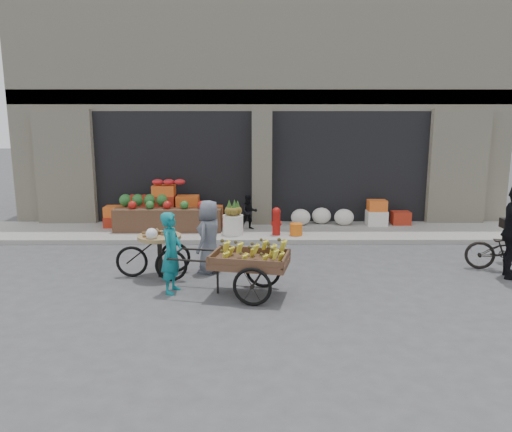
{
  "coord_description": "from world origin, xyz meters",
  "views": [
    {
      "loc": [
        -0.21,
        -8.8,
        3.09
      ],
      "look_at": [
        -0.17,
        1.1,
        1.1
      ],
      "focal_mm": 35.0,
      "sensor_mm": 36.0,
      "label": 1
    }
  ],
  "objects_px": {
    "fire_hydrant": "(276,220)",
    "vendor_grey": "(209,237)",
    "pineapple_bin": "(233,225)",
    "bicycle": "(511,250)",
    "orange_bucket": "(296,229)",
    "vendor_woman": "(171,253)",
    "tricycle_cart": "(159,249)",
    "seated_person": "(249,212)",
    "banana_cart": "(247,258)"
  },
  "relations": [
    {
      "from": "vendor_woman",
      "to": "tricycle_cart",
      "type": "relative_size",
      "value": 1.02
    },
    {
      "from": "fire_hydrant",
      "to": "vendor_grey",
      "type": "height_order",
      "value": "vendor_grey"
    },
    {
      "from": "orange_bucket",
      "to": "tricycle_cart",
      "type": "relative_size",
      "value": 0.22
    },
    {
      "from": "seated_person",
      "to": "vendor_woman",
      "type": "relative_size",
      "value": 0.64
    },
    {
      "from": "vendor_woman",
      "to": "bicycle",
      "type": "distance_m",
      "value": 6.72
    },
    {
      "from": "fire_hydrant",
      "to": "bicycle",
      "type": "bearing_deg",
      "value": -30.4
    },
    {
      "from": "tricycle_cart",
      "to": "bicycle",
      "type": "distance_m",
      "value": 7.01
    },
    {
      "from": "seated_person",
      "to": "banana_cart",
      "type": "xyz_separation_m",
      "value": [
        0.01,
        -4.7,
        0.1
      ]
    },
    {
      "from": "orange_bucket",
      "to": "vendor_woman",
      "type": "bearing_deg",
      "value": -123.41
    },
    {
      "from": "bicycle",
      "to": "orange_bucket",
      "type": "bearing_deg",
      "value": 76.44
    },
    {
      "from": "fire_hydrant",
      "to": "seated_person",
      "type": "height_order",
      "value": "seated_person"
    },
    {
      "from": "pineapple_bin",
      "to": "seated_person",
      "type": "xyz_separation_m",
      "value": [
        0.4,
        0.6,
        0.21
      ]
    },
    {
      "from": "tricycle_cart",
      "to": "vendor_grey",
      "type": "xyz_separation_m",
      "value": [
        0.94,
        0.3,
        0.17
      ]
    },
    {
      "from": "vendor_woman",
      "to": "vendor_grey",
      "type": "bearing_deg",
      "value": -14.54
    },
    {
      "from": "pineapple_bin",
      "to": "vendor_grey",
      "type": "relative_size",
      "value": 0.35
    },
    {
      "from": "banana_cart",
      "to": "vendor_woman",
      "type": "distance_m",
      "value": 1.34
    },
    {
      "from": "fire_hydrant",
      "to": "pineapple_bin",
      "type": "bearing_deg",
      "value": 177.4
    },
    {
      "from": "pineapple_bin",
      "to": "banana_cart",
      "type": "distance_m",
      "value": 4.13
    },
    {
      "from": "vendor_woman",
      "to": "tricycle_cart",
      "type": "xyz_separation_m",
      "value": [
        -0.38,
        0.87,
        -0.16
      ]
    },
    {
      "from": "vendor_woman",
      "to": "pineapple_bin",
      "type": "bearing_deg",
      "value": -1.99
    },
    {
      "from": "fire_hydrant",
      "to": "tricycle_cart",
      "type": "bearing_deg",
      "value": -128.64
    },
    {
      "from": "fire_hydrant",
      "to": "tricycle_cart",
      "type": "height_order",
      "value": "tricycle_cart"
    },
    {
      "from": "orange_bucket",
      "to": "banana_cart",
      "type": "height_order",
      "value": "banana_cart"
    },
    {
      "from": "bicycle",
      "to": "fire_hydrant",
      "type": "bearing_deg",
      "value": 78.91
    },
    {
      "from": "orange_bucket",
      "to": "vendor_woman",
      "type": "height_order",
      "value": "vendor_woman"
    },
    {
      "from": "banana_cart",
      "to": "vendor_woman",
      "type": "height_order",
      "value": "vendor_woman"
    },
    {
      "from": "orange_bucket",
      "to": "bicycle",
      "type": "bearing_deg",
      "value": -32.86
    },
    {
      "from": "fire_hydrant",
      "to": "orange_bucket",
      "type": "xyz_separation_m",
      "value": [
        0.5,
        -0.05,
        -0.23
      ]
    },
    {
      "from": "pineapple_bin",
      "to": "vendor_woman",
      "type": "xyz_separation_m",
      "value": [
        -0.92,
        -3.92,
        0.36
      ]
    },
    {
      "from": "pineapple_bin",
      "to": "bicycle",
      "type": "xyz_separation_m",
      "value": [
        5.7,
        -2.75,
        0.08
      ]
    },
    {
      "from": "fire_hydrant",
      "to": "banana_cart",
      "type": "distance_m",
      "value": 4.11
    },
    {
      "from": "vendor_woman",
      "to": "bicycle",
      "type": "relative_size",
      "value": 0.85
    },
    {
      "from": "vendor_woman",
      "to": "bicycle",
      "type": "height_order",
      "value": "vendor_woman"
    },
    {
      "from": "seated_person",
      "to": "tricycle_cart",
      "type": "distance_m",
      "value": 4.03
    },
    {
      "from": "seated_person",
      "to": "vendor_grey",
      "type": "xyz_separation_m",
      "value": [
        -0.76,
        -3.35,
        0.15
      ]
    },
    {
      "from": "orange_bucket",
      "to": "tricycle_cart",
      "type": "xyz_separation_m",
      "value": [
        -2.9,
        -2.95,
        0.3
      ]
    },
    {
      "from": "fire_hydrant",
      "to": "vendor_grey",
      "type": "xyz_separation_m",
      "value": [
        -1.46,
        -2.7,
        0.23
      ]
    },
    {
      "from": "pineapple_bin",
      "to": "orange_bucket",
      "type": "bearing_deg",
      "value": -3.58
    },
    {
      "from": "vendor_grey",
      "to": "vendor_woman",
      "type": "bearing_deg",
      "value": -4.92
    },
    {
      "from": "seated_person",
      "to": "banana_cart",
      "type": "bearing_deg",
      "value": -99.85
    },
    {
      "from": "pineapple_bin",
      "to": "banana_cart",
      "type": "relative_size",
      "value": 0.22
    },
    {
      "from": "fire_hydrant",
      "to": "seated_person",
      "type": "relative_size",
      "value": 0.76
    },
    {
      "from": "orange_bucket",
      "to": "banana_cart",
      "type": "relative_size",
      "value": 0.14
    },
    {
      "from": "seated_person",
      "to": "banana_cart",
      "type": "height_order",
      "value": "seated_person"
    },
    {
      "from": "pineapple_bin",
      "to": "orange_bucket",
      "type": "distance_m",
      "value": 1.61
    },
    {
      "from": "tricycle_cart",
      "to": "bicycle",
      "type": "xyz_separation_m",
      "value": [
        7.0,
        0.31,
        -0.11
      ]
    },
    {
      "from": "fire_hydrant",
      "to": "vendor_woman",
      "type": "relative_size",
      "value": 0.49
    },
    {
      "from": "fire_hydrant",
      "to": "vendor_woman",
      "type": "height_order",
      "value": "vendor_woman"
    },
    {
      "from": "fire_hydrant",
      "to": "banana_cart",
      "type": "bearing_deg",
      "value": -99.64
    },
    {
      "from": "seated_person",
      "to": "bicycle",
      "type": "distance_m",
      "value": 6.27
    }
  ]
}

